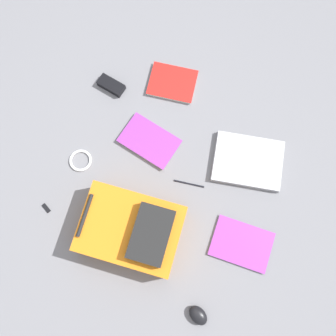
# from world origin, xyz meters

# --- Properties ---
(ground_plane) EXTENTS (3.53, 3.53, 0.00)m
(ground_plane) POSITION_xyz_m (0.00, 0.00, 0.00)
(ground_plane) COLOR slate
(backpack) EXTENTS (0.40, 0.49, 0.19)m
(backpack) POSITION_xyz_m (-0.28, 0.03, 0.08)
(backpack) COLOR orange
(backpack) RESTS_ON ground_plane
(laptop) EXTENTS (0.34, 0.39, 0.03)m
(laptop) POSITION_xyz_m (0.26, -0.29, 0.02)
(laptop) COLOR #929296
(laptop) RESTS_ON ground_plane
(book_comic) EXTENTS (0.19, 0.28, 0.02)m
(book_comic) POSITION_xyz_m (0.13, 0.18, 0.01)
(book_comic) COLOR silver
(book_comic) RESTS_ON ground_plane
(book_blue) EXTENTS (0.24, 0.27, 0.02)m
(book_blue) POSITION_xyz_m (0.45, 0.22, 0.01)
(book_blue) COLOR silver
(book_blue) RESTS_ON ground_plane
(book_red) EXTENTS (0.23, 0.29, 0.01)m
(book_red) POSITION_xyz_m (-0.10, -0.43, 0.01)
(book_red) COLOR silver
(book_red) RESTS_ON ground_plane
(computer_mouse) EXTENTS (0.09, 0.11, 0.04)m
(computer_mouse) POSITION_xyz_m (-0.46, -0.40, 0.02)
(computer_mouse) COLOR black
(computer_mouse) RESTS_ON ground_plane
(cable_coil) EXTENTS (0.11, 0.11, 0.01)m
(cable_coil) POSITION_xyz_m (-0.12, 0.42, 0.01)
(cable_coil) COLOR silver
(cable_coil) RESTS_ON ground_plane
(power_brick) EXTENTS (0.07, 0.14, 0.03)m
(power_brick) POSITION_xyz_m (0.29, 0.49, 0.02)
(power_brick) COLOR black
(power_brick) RESTS_ON ground_plane
(pen_black) EXTENTS (0.05, 0.14, 0.01)m
(pen_black) POSITION_xyz_m (0.03, -0.09, 0.00)
(pen_black) COLOR black
(pen_black) RESTS_ON ground_plane
(usb_stick) EXTENTS (0.03, 0.05, 0.01)m
(usb_stick) POSITION_xyz_m (-0.39, 0.44, 0.00)
(usb_stick) COLOR black
(usb_stick) RESTS_ON ground_plane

